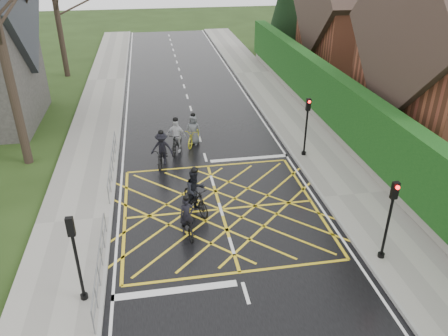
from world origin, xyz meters
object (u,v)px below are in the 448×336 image
object	(u,v)px
cyclist_rear	(187,221)
cyclist_back	(195,195)
cyclist_front	(176,139)
cyclist_lead	(194,134)
cyclist_mid	(162,152)

from	to	relation	value
cyclist_rear	cyclist_back	xyz separation A→B (m)	(0.49, 1.56, 0.22)
cyclist_rear	cyclist_back	distance (m)	1.65
cyclist_front	cyclist_lead	size ratio (longest dim) A/B	1.02
cyclist_back	cyclist_mid	world-z (taller)	cyclist_back
cyclist_rear	cyclist_lead	size ratio (longest dim) A/B	0.91
cyclist_rear	cyclist_mid	bearing A→B (deg)	86.90
cyclist_rear	cyclist_lead	world-z (taller)	cyclist_lead
cyclist_mid	cyclist_lead	world-z (taller)	cyclist_mid
cyclist_front	cyclist_lead	distance (m)	1.29
cyclist_rear	cyclist_lead	bearing A→B (deg)	72.57
cyclist_back	cyclist_mid	xyz separation A→B (m)	(-1.17, 4.48, -0.08)
cyclist_rear	cyclist_back	bearing A→B (deg)	62.86
cyclist_front	cyclist_mid	bearing A→B (deg)	-102.16
cyclist_rear	cyclist_back	world-z (taller)	cyclist_back
cyclist_back	cyclist_front	bearing A→B (deg)	70.99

